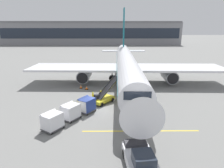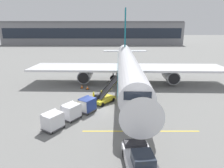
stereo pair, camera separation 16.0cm
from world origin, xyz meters
name	(u,v)px [view 2 (the right image)]	position (x,y,z in m)	size (l,w,h in m)	color
ground_plane	(100,109)	(0.00, 0.00, 0.00)	(600.00, 600.00, 0.00)	slate
parked_airplane	(127,65)	(4.44, 12.99, 3.47)	(36.69, 46.59, 15.33)	white
belt_loader	(104,96)	(0.41, 2.59, 0.92)	(4.14, 4.81, 3.38)	gold
baggage_cart_lead	(86,104)	(-1.70, -0.72, 1.00)	(2.44, 2.72, 1.91)	#515156
baggage_cart_second	(70,111)	(-3.31, -2.75, 1.00)	(2.44, 2.72, 1.91)	#515156
baggage_cart_third	(52,120)	(-4.73, -5.13, 1.00)	(2.44, 2.72, 1.91)	#515156
pushback_tug	(140,160)	(3.52, -11.25, 0.83)	(2.53, 4.59, 1.83)	silver
ground_crew_by_loader	(101,95)	(-0.05, 2.67, 1.00)	(0.49, 0.41, 1.74)	#514C42
ground_crew_by_carts	(73,107)	(-3.23, -1.45, 1.00)	(0.53, 0.37, 1.74)	black
ground_crew_marshaller	(93,97)	(-1.10, 2.02, 1.00)	(0.32, 0.56, 1.74)	black
ground_crew_wingwalker	(84,102)	(-2.14, 0.07, 1.00)	(0.41, 0.49, 1.74)	#333847
safety_cone_engine_keepout	(81,87)	(-3.86, 9.39, 0.29)	(0.53, 0.53, 0.60)	black
safety_cone_wingtip	(87,88)	(-2.80, 8.76, 0.31)	(0.55, 0.55, 0.63)	black
apron_guidance_line_lead_in	(127,84)	(4.37, 12.10, 0.00)	(0.20, 110.00, 0.01)	yellow
apron_guidance_line_stop_bar	(140,131)	(4.41, -5.57, 0.00)	(12.00, 0.20, 0.01)	yellow
terminal_building	(92,33)	(-11.07, 110.01, 7.19)	(114.01, 18.90, 14.49)	gray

